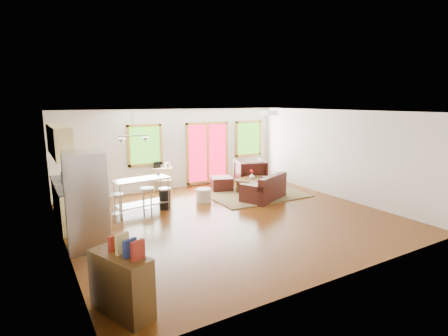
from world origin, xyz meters
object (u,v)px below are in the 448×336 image
armchair (250,171)px  kitchen_cart (162,171)px  island (142,189)px  rug (255,194)px  refrigerator (87,201)px  coffee_table (252,180)px  ottoman (221,184)px  loveseat (264,190)px

armchair → kitchen_cart: armchair is taller
armchair → island: armchair is taller
rug → refrigerator: bearing=-162.3°
armchair → kitchen_cart: bearing=1.9°
island → kitchen_cart: bearing=56.4°
coffee_table → armchair: armchair is taller
ottoman → refrigerator: refrigerator is taller
loveseat → refrigerator: 5.18m
armchair → ottoman: size_ratio=1.49×
coffee_table → island: size_ratio=0.86×
coffee_table → refrigerator: (-5.24, -1.96, 0.58)m
kitchen_cart → refrigerator: bearing=-128.7°
ottoman → kitchen_cart: (-1.68, 0.91, 0.44)m
loveseat → rug: bearing=56.3°
coffee_table → armchair: bearing=58.5°
coffee_table → kitchen_cart: 2.89m
kitchen_cart → island: bearing=-123.6°
refrigerator → kitchen_cart: bearing=56.5°
island → armchair: bearing=14.4°
loveseat → armchair: bearing=44.8°
refrigerator → island: 2.31m
kitchen_cart → armchair: bearing=-15.8°
ottoman → armchair: bearing=4.7°
ottoman → island: island is taller
armchair → island: 4.25m
coffee_table → island: island is taller
rug → ottoman: size_ratio=4.43×
coffee_table → island: bearing=-175.0°
rug → kitchen_cart: (-2.32, 1.88, 0.64)m
coffee_table → refrigerator: refrigerator is taller
refrigerator → kitchen_cart: size_ratio=2.01×
refrigerator → island: refrigerator is taller
island → kitchen_cart: 2.25m
refrigerator → rug: bearing=23.0°
coffee_table → ottoman: size_ratio=1.94×
rug → ottoman: 1.18m
coffee_table → island: (-3.66, -0.32, 0.24)m
armchair → refrigerator: bearing=43.1°
rug → coffee_table: bearing=73.7°
armchair → refrigerator: refrigerator is taller
ottoman → loveseat: bearing=-71.5°
armchair → coffee_table: bearing=76.2°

